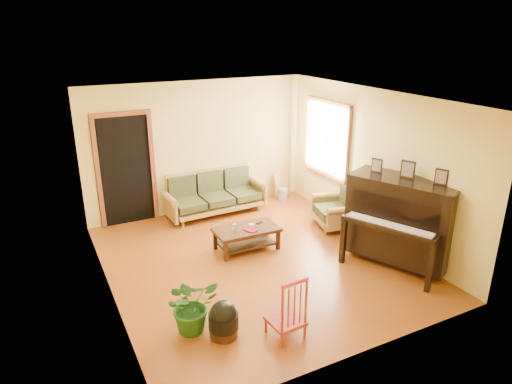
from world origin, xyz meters
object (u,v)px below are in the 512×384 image
coffee_table (247,239)px  piano (400,222)px  ceramic_crock (283,194)px  red_chair (286,306)px  sofa (216,194)px  armchair (335,206)px  footstool (224,323)px  potted_plant (192,305)px

coffee_table → piano: bearing=-38.2°
piano → ceramic_crock: size_ratio=6.28×
piano → red_chair: size_ratio=1.89×
coffee_table → ceramic_crock: coffee_table is taller
sofa → red_chair: 4.01m
armchair → footstool: (-3.11, -2.02, -0.23)m
footstool → potted_plant: bearing=136.7°
footstool → red_chair: bearing=-26.4°
armchair → footstool: armchair is taller
sofa → potted_plant: size_ratio=2.73×
potted_plant → sofa: bearing=63.3°
sofa → potted_plant: 3.74m
piano → potted_plant: size_ratio=2.20×
coffee_table → armchair: armchair is taller
potted_plant → ceramic_crock: bearing=46.1°
potted_plant → coffee_table: bearing=47.1°
piano → ceramic_crock: (-0.20, 3.24, -0.58)m
piano → footstool: piano is taller
footstool → armchair: bearing=33.0°
coffee_table → footstool: bearing=-122.8°
potted_plant → piano: bearing=2.5°
footstool → ceramic_crock: footstool is taller
footstool → potted_plant: size_ratio=0.51×
armchair → red_chair: 3.39m
coffee_table → footstool: 2.30m
sofa → armchair: (1.73, -1.60, -0.02)m
coffee_table → sofa: bearing=85.4°
sofa → ceramic_crock: 1.61m
footstool → ceramic_crock: size_ratio=1.46×
coffee_table → ceramic_crock: 2.44m
piano → coffee_table: bearing=117.3°
footstool → ceramic_crock: (2.96, 3.66, -0.05)m
sofa → armchair: size_ratio=2.43×
sofa → armchair: bearing=-45.2°
armchair → coffee_table: bearing=-163.9°
sofa → potted_plant: sofa is taller
coffee_table → armchair: 1.88m
coffee_table → potted_plant: (-1.54, -1.66, 0.17)m
coffee_table → potted_plant: 2.27m
ceramic_crock → coffee_table: bearing=-134.8°
red_chair → sofa: bearing=75.2°
armchair → footstool: size_ratio=2.21×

